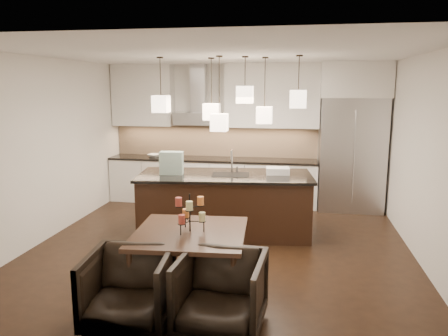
% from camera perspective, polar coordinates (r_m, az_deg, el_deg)
% --- Properties ---
extents(floor, '(5.50, 5.50, 0.02)m').
position_cam_1_polar(floor, '(6.67, -0.29, -10.15)').
color(floor, black).
rests_on(floor, ground).
extents(ceiling, '(5.50, 5.50, 0.02)m').
position_cam_1_polar(ceiling, '(6.26, -0.32, 14.77)').
color(ceiling, white).
rests_on(ceiling, wall_back).
extents(wall_back, '(5.50, 0.02, 2.80)m').
position_cam_1_polar(wall_back, '(9.02, 2.75, 4.52)').
color(wall_back, silver).
rests_on(wall_back, ground).
extents(wall_front, '(5.50, 0.02, 2.80)m').
position_cam_1_polar(wall_front, '(3.68, -7.82, -4.54)').
color(wall_front, silver).
rests_on(wall_front, ground).
extents(wall_left, '(0.02, 5.50, 2.80)m').
position_cam_1_polar(wall_left, '(7.31, -22.15, 2.31)').
color(wall_left, silver).
rests_on(wall_left, ground).
extents(wall_right, '(0.02, 5.50, 2.80)m').
position_cam_1_polar(wall_right, '(6.44, 24.66, 1.10)').
color(wall_right, silver).
rests_on(wall_right, ground).
extents(refrigerator, '(1.20, 0.72, 2.15)m').
position_cam_1_polar(refrigerator, '(8.68, 16.31, 1.69)').
color(refrigerator, '#B7B7BA').
rests_on(refrigerator, floor).
extents(fridge_panel, '(1.26, 0.72, 0.65)m').
position_cam_1_polar(fridge_panel, '(8.59, 16.81, 10.96)').
color(fridge_panel, silver).
rests_on(fridge_panel, refrigerator).
extents(lower_cabinets, '(4.21, 0.62, 0.88)m').
position_cam_1_polar(lower_cabinets, '(8.95, -1.54, -1.75)').
color(lower_cabinets, silver).
rests_on(lower_cabinets, floor).
extents(countertop, '(4.21, 0.66, 0.04)m').
position_cam_1_polar(countertop, '(8.86, -1.55, 1.15)').
color(countertop, black).
rests_on(countertop, lower_cabinets).
extents(backsplash, '(4.21, 0.02, 0.63)m').
position_cam_1_polar(backsplash, '(9.11, -1.19, 3.54)').
color(backsplash, '#D6B18C').
rests_on(backsplash, countertop).
extents(upper_cab_left, '(1.25, 0.35, 1.25)m').
position_cam_1_polar(upper_cab_left, '(9.28, -10.52, 9.32)').
color(upper_cab_left, silver).
rests_on(upper_cab_left, wall_back).
extents(upper_cab_right, '(1.85, 0.35, 1.25)m').
position_cam_1_polar(upper_cab_right, '(8.73, 6.29, 9.36)').
color(upper_cab_right, silver).
rests_on(upper_cab_right, wall_back).
extents(hood_canopy, '(0.90, 0.52, 0.24)m').
position_cam_1_polar(hood_canopy, '(8.88, -3.43, 6.48)').
color(hood_canopy, '#B7B7BA').
rests_on(hood_canopy, wall_back).
extents(hood_chimney, '(0.30, 0.28, 0.96)m').
position_cam_1_polar(hood_chimney, '(8.96, -3.31, 10.36)').
color(hood_chimney, '#B7B7BA').
rests_on(hood_chimney, hood_canopy).
extents(fruit_bowl, '(0.32, 0.32, 0.06)m').
position_cam_1_polar(fruit_bowl, '(9.12, -9.09, 1.62)').
color(fruit_bowl, silver).
rests_on(fruit_bowl, countertop).
extents(island_body, '(2.77, 1.36, 0.94)m').
position_cam_1_polar(island_body, '(7.06, 0.12, -4.90)').
color(island_body, black).
rests_on(island_body, floor).
extents(island_top, '(2.86, 1.46, 0.04)m').
position_cam_1_polar(island_top, '(6.95, 0.12, -1.00)').
color(island_top, black).
rests_on(island_top, island_body).
extents(faucet, '(0.14, 0.27, 0.40)m').
position_cam_1_polar(faucet, '(7.00, 1.03, 0.95)').
color(faucet, silver).
rests_on(faucet, island_top).
extents(tote_bag, '(0.38, 0.23, 0.36)m').
position_cam_1_polar(tote_bag, '(6.98, -6.87, 0.66)').
color(tote_bag, '#204D34').
rests_on(tote_bag, island_top).
extents(food_container, '(0.39, 0.30, 0.11)m').
position_cam_1_polar(food_container, '(7.00, 7.03, -0.37)').
color(food_container, silver).
rests_on(food_container, island_top).
extents(dining_table, '(1.32, 1.32, 0.74)m').
position_cam_1_polar(dining_table, '(5.13, -4.39, -12.17)').
color(dining_table, black).
rests_on(dining_table, floor).
extents(candelabra, '(0.38, 0.38, 0.44)m').
position_cam_1_polar(candelabra, '(4.93, -4.49, -5.84)').
color(candelabra, black).
rests_on(candelabra, dining_table).
extents(candle_a, '(0.08, 0.08, 0.10)m').
position_cam_1_polar(candle_a, '(4.92, -2.88, -6.36)').
color(candle_a, beige).
rests_on(candle_a, candelabra).
extents(candle_b, '(0.08, 0.08, 0.10)m').
position_cam_1_polar(candle_b, '(5.07, -5.02, -5.89)').
color(candle_b, orange).
rests_on(candle_b, candelabra).
extents(candle_c, '(0.08, 0.08, 0.10)m').
position_cam_1_polar(candle_c, '(4.85, -5.55, -6.68)').
color(candle_c, '#A93B30').
rests_on(candle_c, candelabra).
extents(candle_d, '(0.08, 0.08, 0.10)m').
position_cam_1_polar(candle_d, '(4.97, -3.09, -4.30)').
color(candle_d, orange).
rests_on(candle_d, candelabra).
extents(candle_e, '(0.08, 0.08, 0.10)m').
position_cam_1_polar(candle_e, '(4.95, -5.94, -4.42)').
color(candle_e, '#A93B30').
rests_on(candle_e, candelabra).
extents(candle_f, '(0.08, 0.08, 0.10)m').
position_cam_1_polar(candle_f, '(4.78, -4.55, -4.94)').
color(candle_f, beige).
rests_on(candle_f, candelabra).
extents(armchair_left, '(0.89, 0.91, 0.76)m').
position_cam_1_polar(armchair_left, '(4.58, -12.32, -15.16)').
color(armchair_left, black).
rests_on(armchair_left, floor).
extents(armchair_right, '(0.87, 0.89, 0.77)m').
position_cam_1_polar(armchair_right, '(4.40, -0.42, -16.02)').
color(armchair_right, black).
rests_on(armchair_right, floor).
extents(pendant_a, '(0.24, 0.24, 0.26)m').
position_cam_1_polar(pendant_a, '(6.92, -8.22, 8.28)').
color(pendant_a, beige).
rests_on(pendant_a, ceiling).
extents(pendant_b, '(0.24, 0.24, 0.26)m').
position_cam_1_polar(pendant_b, '(7.03, -1.65, 7.35)').
color(pendant_b, beige).
rests_on(pendant_b, ceiling).
extents(pendant_c, '(0.24, 0.24, 0.26)m').
position_cam_1_polar(pendant_c, '(6.70, 2.75, 9.55)').
color(pendant_c, beige).
rests_on(pendant_c, ceiling).
extents(pendant_d, '(0.24, 0.24, 0.26)m').
position_cam_1_polar(pendant_d, '(6.91, 5.29, 6.89)').
color(pendant_d, beige).
rests_on(pendant_d, ceiling).
extents(pendant_e, '(0.24, 0.24, 0.26)m').
position_cam_1_polar(pendant_e, '(6.53, 9.65, 8.87)').
color(pendant_e, beige).
rests_on(pendant_e, ceiling).
extents(pendant_f, '(0.24, 0.24, 0.26)m').
position_cam_1_polar(pendant_f, '(6.60, -0.62, 5.97)').
color(pendant_f, beige).
rests_on(pendant_f, ceiling).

